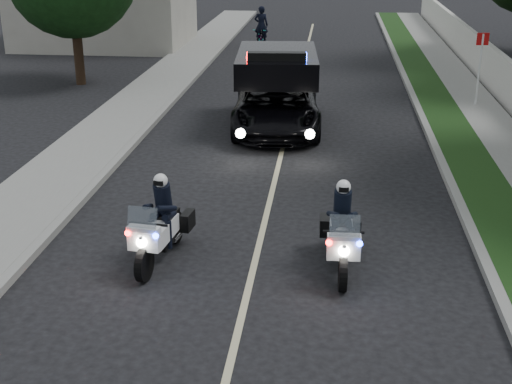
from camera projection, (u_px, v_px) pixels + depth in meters
The scene contains 14 objects.
ground at pixel (232, 355), 9.89m from camera, with size 120.00×120.00×0.00m, color black.
curb_right at pixel (435, 148), 18.71m from camera, with size 0.20×60.00×0.15m, color gray.
grass_verge at pixel (462, 149), 18.64m from camera, with size 1.20×60.00×0.16m, color #193814.
sidewalk_right at pixel (512, 151), 18.51m from camera, with size 1.40×60.00×0.16m, color gray.
curb_left at pixel (138, 139), 19.55m from camera, with size 0.20×60.00×0.15m, color gray.
sidewalk_left at pixel (100, 138), 19.66m from camera, with size 2.00×60.00×0.16m, color gray.
lane_marking at pixel (283, 146), 19.16m from camera, with size 0.12×50.00×0.01m, color #BFB78C.
police_moto_left at pixel (162, 260), 12.70m from camera, with size 0.67×1.91×1.62m, color white, non-canonical shape.
police_moto_right at pixel (340, 268), 12.41m from camera, with size 0.67×1.91×1.62m, color silver, non-canonical shape.
police_suv at pixel (276, 128), 20.85m from camera, with size 2.48×5.37×2.61m, color black.
bicycle at pixel (261, 48), 34.16m from camera, with size 0.64×1.83×0.96m, color black.
cyclist at pixel (261, 48), 34.16m from camera, with size 0.65×0.44×1.82m, color black.
sign_post at pixel (475, 109), 23.01m from camera, with size 0.40×0.40×2.56m, color #AB120C, non-canonical shape.
tree_left_near at pixel (81, 84), 26.54m from camera, with size 4.82×4.82×8.03m, color #133812, non-canonical shape.
Camera 1 is at (1.25, -8.30, 5.73)m, focal length 48.91 mm.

